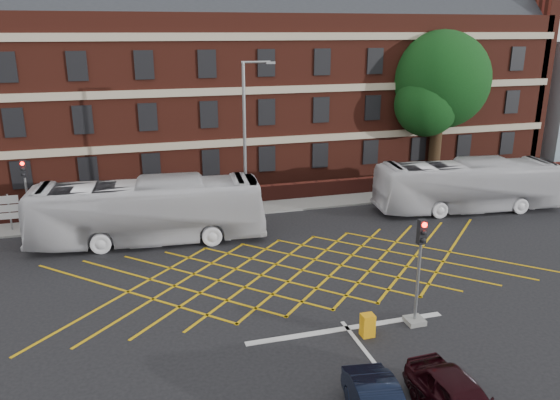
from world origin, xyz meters
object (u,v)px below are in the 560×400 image
object	(u,v)px
bus_left	(148,211)
direction_signs	(9,209)
traffic_light_far	(29,205)
bus_right	(467,186)
street_lamp	(246,172)
car_maroon	(459,400)
traffic_light_near	(418,282)
utility_cabinet	(367,325)
deciduous_tree	(440,87)

from	to	relation	value
bus_left	direction_signs	distance (m)	8.28
traffic_light_far	bus_left	bearing A→B (deg)	-23.95
bus_right	street_lamp	xyz separation A→B (m)	(-13.89, 0.91, 1.64)
direction_signs	traffic_light_far	bearing A→B (deg)	-37.04
traffic_light_far	car_maroon	bearing A→B (deg)	-54.68
traffic_light_near	street_lamp	size ratio (longest dim) A/B	0.46
bus_left	street_lamp	xyz separation A→B (m)	(5.56, 0.80, 1.53)
direction_signs	bus_left	bearing A→B (deg)	-26.28
bus_left	utility_cabinet	size ratio (longest dim) A/B	14.13
car_maroon	traffic_light_far	size ratio (longest dim) A/B	0.94
traffic_light_far	street_lamp	xyz separation A→B (m)	(11.80, -1.97, 1.48)
direction_signs	utility_cabinet	world-z (taller)	direction_signs
bus_right	traffic_light_far	distance (m)	25.84
traffic_light_far	utility_cabinet	distance (m)	20.03
bus_right	deciduous_tree	xyz separation A→B (m)	(2.37, 7.75, 5.27)
car_maroon	street_lamp	size ratio (longest dim) A/B	0.43
bus_left	utility_cabinet	xyz separation A→B (m)	(7.20, -12.03, -1.28)
direction_signs	utility_cabinet	bearing A→B (deg)	-47.03
street_lamp	traffic_light_far	bearing A→B (deg)	170.51
bus_right	deciduous_tree	size ratio (longest dim) A/B	1.05
utility_cabinet	traffic_light_far	bearing A→B (deg)	132.24
bus_right	utility_cabinet	xyz separation A→B (m)	(-12.25, -11.92, -1.18)
utility_cabinet	bus_left	bearing A→B (deg)	120.90
deciduous_tree	street_lamp	bearing A→B (deg)	-157.18
car_maroon	bus_left	bearing A→B (deg)	112.33
bus_right	street_lamp	bearing A→B (deg)	93.59
traffic_light_near	street_lamp	distance (m)	13.15
traffic_light_far	direction_signs	distance (m)	1.53
utility_cabinet	deciduous_tree	bearing A→B (deg)	53.38
bus_left	traffic_light_far	xyz separation A→B (m)	(-6.24, 2.77, 0.05)
traffic_light_near	traffic_light_far	size ratio (longest dim) A/B	1.00
traffic_light_far	utility_cabinet	xyz separation A→B (m)	(13.44, -14.80, -1.33)
traffic_light_near	car_maroon	bearing A→B (deg)	-106.87
bus_right	utility_cabinet	world-z (taller)	bus_right
bus_right	street_lamp	distance (m)	14.01
traffic_light_near	direction_signs	distance (m)	22.76
traffic_light_far	street_lamp	size ratio (longest dim) A/B	0.46
street_lamp	direction_signs	world-z (taller)	street_lamp
direction_signs	car_maroon	bearing A→B (deg)	-53.67
deciduous_tree	traffic_light_near	distance (m)	23.57
traffic_light_far	utility_cabinet	bearing A→B (deg)	-47.76
traffic_light_far	deciduous_tree	bearing A→B (deg)	9.85
car_maroon	utility_cabinet	size ratio (longest dim) A/B	4.61
bus_right	deciduous_tree	distance (m)	9.67
traffic_light_near	utility_cabinet	world-z (taller)	traffic_light_near
car_maroon	deciduous_tree	bearing A→B (deg)	58.05
traffic_light_far	traffic_light_near	bearing A→B (deg)	-42.85
bus_right	car_maroon	world-z (taller)	bus_right
bus_right	deciduous_tree	world-z (taller)	deciduous_tree
utility_cabinet	bus_right	bearing A→B (deg)	44.22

